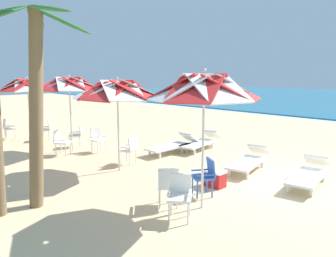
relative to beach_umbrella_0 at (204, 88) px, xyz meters
name	(u,v)px	position (x,y,z in m)	size (l,w,h in m)	color
ground_plane	(288,184)	(0.60, 2.72, -2.48)	(80.00, 80.00, 0.00)	beige
beach_umbrella_0	(204,88)	(0.00, 0.00, 0.00)	(2.26, 2.26, 2.86)	silver
plastic_chair_0	(205,174)	(-0.39, 0.59, -1.98)	(0.61, 0.62, 0.87)	blue
plastic_chair_1	(180,194)	(0.01, -0.68, -1.98)	(0.63, 0.63, 0.87)	white
plastic_chair_2	(168,184)	(-0.53, -0.46, -1.98)	(0.63, 0.63, 0.87)	white
beach_umbrella_1	(117,90)	(-3.31, 0.32, -0.17)	(2.49, 2.49, 2.67)	silver
plastic_chair_3	(130,148)	(-3.63, 0.94, -1.98)	(0.57, 0.55, 0.87)	white
beach_umbrella_2	(69,84)	(-6.48, 0.55, -0.10)	(2.26, 2.26, 2.71)	silver
plastic_chair_4	(61,141)	(-6.18, -0.02, -1.98)	(0.63, 0.62, 0.87)	white
plastic_chair_5	(77,134)	(-6.89, 0.97, -1.98)	(0.62, 0.63, 0.87)	white
plastic_chair_6	(98,138)	(-5.68, 1.11, -1.98)	(0.50, 0.47, 0.87)	white
beach_umbrella_3	(27,85)	(-9.64, 0.34, -0.21)	(2.37, 2.37, 2.62)	silver
plastic_chair_7	(46,129)	(-8.88, 0.67, -1.98)	(0.60, 0.61, 0.87)	white
plastic_chair_8	(8,128)	(-10.27, -0.36, -1.98)	(0.52, 0.54, 0.87)	white
sun_lounger_0	(309,174)	(0.98, 3.02, -2.20)	(0.96, 2.22, 0.62)	white
sun_lounger_1	(249,160)	(-0.75, 3.05, -2.20)	(1.05, 2.23, 0.62)	white
sun_lounger_2	(201,142)	(-3.35, 4.00, -2.20)	(0.95, 2.22, 0.62)	white
sun_lounger_3	(173,145)	(-3.71, 2.90, -2.20)	(0.66, 2.15, 0.62)	white
palm_tree_1	(33,82)	(-2.51, -2.30, 0.11)	(2.82, 2.35, 4.10)	brown
cooler_box	(215,179)	(-0.59, 1.22, -2.27)	(0.50, 0.34, 0.40)	red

